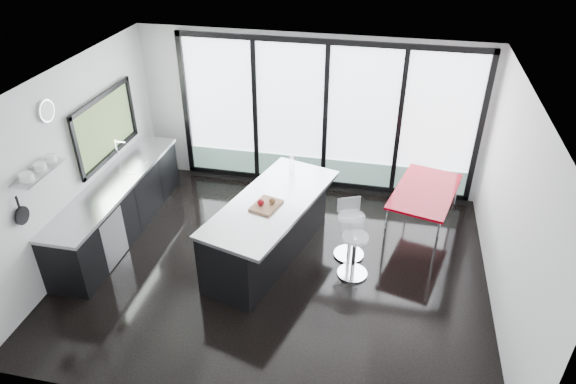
% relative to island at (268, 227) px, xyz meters
% --- Properties ---
extents(floor, '(6.00, 5.00, 0.00)m').
position_rel_island_xyz_m(floor, '(0.20, -0.27, -0.51)').
color(floor, black).
rests_on(floor, ground).
extents(ceiling, '(6.00, 5.00, 0.00)m').
position_rel_island_xyz_m(ceiling, '(0.20, -0.27, 2.29)').
color(ceiling, white).
rests_on(ceiling, wall_back).
extents(wall_back, '(6.00, 0.09, 2.80)m').
position_rel_island_xyz_m(wall_back, '(0.47, 2.19, 0.76)').
color(wall_back, silver).
rests_on(wall_back, ground).
extents(wall_front, '(6.00, 0.00, 2.80)m').
position_rel_island_xyz_m(wall_front, '(0.20, -2.77, 0.89)').
color(wall_front, silver).
rests_on(wall_front, ground).
extents(wall_left, '(0.26, 5.00, 2.80)m').
position_rel_island_xyz_m(wall_left, '(-2.77, -0.00, 1.05)').
color(wall_left, silver).
rests_on(wall_left, ground).
extents(wall_right, '(0.00, 5.00, 2.80)m').
position_rel_island_xyz_m(wall_right, '(3.20, -0.27, 0.89)').
color(wall_right, silver).
rests_on(wall_right, ground).
extents(counter_cabinets, '(0.69, 3.24, 1.36)m').
position_rel_island_xyz_m(counter_cabinets, '(-2.47, 0.12, -0.05)').
color(counter_cabinets, black).
rests_on(counter_cabinets, floor).
extents(island, '(1.67, 2.65, 1.31)m').
position_rel_island_xyz_m(island, '(0.00, 0.00, 0.00)').
color(island, black).
rests_on(island, floor).
extents(bar_stool_near, '(0.57, 0.57, 0.69)m').
position_rel_island_xyz_m(bar_stool_near, '(1.30, -0.18, -0.16)').
color(bar_stool_near, silver).
rests_on(bar_stool_near, floor).
extents(bar_stool_far, '(0.60, 0.60, 0.73)m').
position_rel_island_xyz_m(bar_stool_far, '(1.20, 0.25, -0.15)').
color(bar_stool_far, silver).
rests_on(bar_stool_far, floor).
extents(red_table, '(1.21, 1.67, 0.81)m').
position_rel_island_xyz_m(red_table, '(2.25, 1.07, -0.11)').
color(red_table, '#8C000C').
rests_on(red_table, floor).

